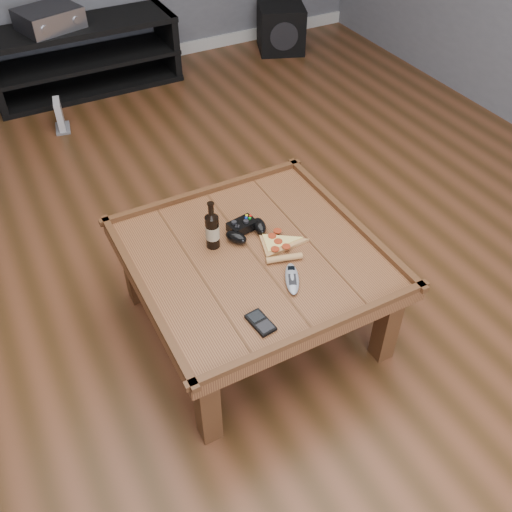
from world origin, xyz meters
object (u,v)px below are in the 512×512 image
game_console (60,116)px  av_receiver (49,18)px  game_controller (245,229)px  pizza_slice (279,245)px  remote_control (292,279)px  media_console (84,58)px  beer_bottle (212,229)px  coffee_table (254,264)px  subwoofer (281,28)px  smartphone (261,323)px

game_console → av_receiver: bearing=83.8°
game_controller → game_console: bearing=91.0°
pizza_slice → remote_control: (-0.05, -0.20, 0.00)m
media_console → game_console: 0.65m
beer_bottle → coffee_table: bearing=-44.8°
beer_bottle → game_controller: (0.16, 0.01, -0.06)m
game_controller → av_receiver: bearing=85.4°
coffee_table → media_console: (0.00, 2.75, -0.15)m
coffee_table → game_controller: size_ratio=4.89×
media_console → remote_control: (0.06, -2.96, 0.22)m
beer_bottle → subwoofer: size_ratio=0.46×
beer_bottle → remote_control: bearing=-61.2°
beer_bottle → game_console: 2.15m
smartphone → game_console: smartphone is taller
game_controller → pizza_slice: bearing=-68.8°
beer_bottle → game_controller: bearing=1.9°
remote_control → game_controller: bearing=121.4°
media_console → av_receiver: (-0.19, -0.01, 0.32)m
coffee_table → smartphone: bearing=-114.1°
game_controller → beer_bottle: bearing=172.7°
beer_bottle → pizza_slice: 0.29m
pizza_slice → subwoofer: size_ratio=0.63×
pizza_slice → beer_bottle: bearing=165.6°
pizza_slice → av_receiver: av_receiver is taller
pizza_slice → av_receiver: bearing=111.9°
smartphone → av_receiver: av_receiver is taller
beer_bottle → subwoofer: (1.81, 2.56, -0.35)m
pizza_slice → remote_control: bearing=-89.6°
smartphone → game_console: 2.60m
av_receiver → remote_control: bearing=-101.7°
pizza_slice → av_receiver: 2.78m
media_console → pizza_slice: size_ratio=4.55×
media_console → subwoofer: (1.68, -0.06, -0.06)m
pizza_slice → subwoofer: (1.57, 2.70, -0.27)m
pizza_slice → game_console: pizza_slice is taller
beer_bottle → smartphone: 0.49m
beer_bottle → av_receiver: bearing=91.3°
game_controller → coffee_table: bearing=-111.6°
media_console → subwoofer: media_console is taller
av_receiver → smartphone: bearing=-105.9°
game_controller → pizza_slice: 0.17m
coffee_table → remote_control: (0.06, -0.21, 0.07)m
remote_control → subwoofer: remote_control is taller
pizza_slice → game_console: 2.31m
remote_control → game_console: remote_control is taller
media_console → av_receiver: 0.37m
coffee_table → beer_bottle: size_ratio=4.55×
game_controller → subwoofer: 3.06m
smartphone → game_console: (-0.19, 2.57, -0.36)m
av_receiver → game_console: 0.72m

